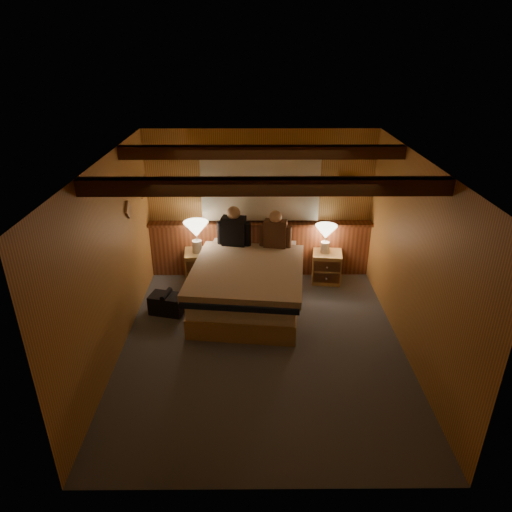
{
  "coord_description": "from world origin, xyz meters",
  "views": [
    {
      "loc": [
        -0.11,
        -4.85,
        3.57
      ],
      "look_at": [
        -0.08,
        0.4,
        1.1
      ],
      "focal_mm": 32.0,
      "sensor_mm": 36.0,
      "label": 1
    }
  ],
  "objects_px": {
    "nightstand_left": "(201,267)",
    "nightstand_right": "(326,267)",
    "bed": "(248,285)",
    "duffel_bag": "(167,304)",
    "person_right": "(275,232)",
    "person_left": "(234,229)",
    "lamp_right": "(326,234)",
    "lamp_left": "(196,231)"
  },
  "relations": [
    {
      "from": "person_left",
      "to": "duffel_bag",
      "type": "bearing_deg",
      "value": -126.09
    },
    {
      "from": "lamp_left",
      "to": "nightstand_right",
      "type": "bearing_deg",
      "value": 0.61
    },
    {
      "from": "lamp_left",
      "to": "lamp_right",
      "type": "distance_m",
      "value": 2.04
    },
    {
      "from": "lamp_right",
      "to": "person_left",
      "type": "relative_size",
      "value": 0.69
    },
    {
      "from": "person_right",
      "to": "duffel_bag",
      "type": "height_order",
      "value": "person_right"
    },
    {
      "from": "person_right",
      "to": "nightstand_left",
      "type": "bearing_deg",
      "value": -174.07
    },
    {
      "from": "nightstand_right",
      "to": "lamp_left",
      "type": "bearing_deg",
      "value": -172.23
    },
    {
      "from": "bed",
      "to": "person_left",
      "type": "distance_m",
      "value": 0.96
    },
    {
      "from": "bed",
      "to": "duffel_bag",
      "type": "distance_m",
      "value": 1.21
    },
    {
      "from": "nightstand_left",
      "to": "nightstand_right",
      "type": "distance_m",
      "value": 2.04
    },
    {
      "from": "duffel_bag",
      "to": "person_left",
      "type": "bearing_deg",
      "value": 58.06
    },
    {
      "from": "nightstand_right",
      "to": "lamp_right",
      "type": "relative_size",
      "value": 1.12
    },
    {
      "from": "person_left",
      "to": "duffel_bag",
      "type": "distance_m",
      "value": 1.53
    },
    {
      "from": "nightstand_right",
      "to": "person_left",
      "type": "bearing_deg",
      "value": -171.14
    },
    {
      "from": "nightstand_left",
      "to": "nightstand_right",
      "type": "xyz_separation_m",
      "value": [
        2.04,
        0.01,
        -0.01
      ]
    },
    {
      "from": "lamp_right",
      "to": "person_right",
      "type": "bearing_deg",
      "value": -169.16
    },
    {
      "from": "lamp_right",
      "to": "person_right",
      "type": "xyz_separation_m",
      "value": [
        -0.81,
        -0.15,
        0.09
      ]
    },
    {
      "from": "person_left",
      "to": "lamp_left",
      "type": "bearing_deg",
      "value": -172.27
    },
    {
      "from": "bed",
      "to": "lamp_left",
      "type": "height_order",
      "value": "lamp_left"
    },
    {
      "from": "nightstand_left",
      "to": "lamp_left",
      "type": "height_order",
      "value": "lamp_left"
    },
    {
      "from": "lamp_right",
      "to": "nightstand_left",
      "type": "bearing_deg",
      "value": -178.69
    },
    {
      "from": "duffel_bag",
      "to": "nightstand_left",
      "type": "bearing_deg",
      "value": 81.26
    },
    {
      "from": "lamp_left",
      "to": "person_right",
      "type": "height_order",
      "value": "person_right"
    },
    {
      "from": "lamp_right",
      "to": "duffel_bag",
      "type": "relative_size",
      "value": 0.85
    },
    {
      "from": "nightstand_right",
      "to": "lamp_right",
      "type": "height_order",
      "value": "lamp_right"
    },
    {
      "from": "lamp_left",
      "to": "person_left",
      "type": "distance_m",
      "value": 0.59
    },
    {
      "from": "nightstand_left",
      "to": "lamp_left",
      "type": "distance_m",
      "value": 0.63
    },
    {
      "from": "bed",
      "to": "lamp_right",
      "type": "xyz_separation_m",
      "value": [
        1.22,
        0.81,
        0.47
      ]
    },
    {
      "from": "lamp_right",
      "to": "person_left",
      "type": "bearing_deg",
      "value": -176.92
    },
    {
      "from": "bed",
      "to": "lamp_left",
      "type": "xyz_separation_m",
      "value": [
        -0.82,
        0.75,
        0.54
      ]
    },
    {
      "from": "bed",
      "to": "nightstand_right",
      "type": "xyz_separation_m",
      "value": [
        1.27,
        0.78,
        -0.1
      ]
    },
    {
      "from": "bed",
      "to": "lamp_right",
      "type": "height_order",
      "value": "lamp_right"
    },
    {
      "from": "nightstand_right",
      "to": "person_right",
      "type": "relative_size",
      "value": 0.83
    },
    {
      "from": "nightstand_left",
      "to": "person_right",
      "type": "distance_m",
      "value": 1.36
    },
    {
      "from": "bed",
      "to": "nightstand_left",
      "type": "xyz_separation_m",
      "value": [
        -0.78,
        0.76,
        -0.09
      ]
    },
    {
      "from": "person_left",
      "to": "nightstand_left",
      "type": "bearing_deg",
      "value": -173.48
    },
    {
      "from": "person_left",
      "to": "person_right",
      "type": "xyz_separation_m",
      "value": [
        0.64,
        -0.08,
        -0.02
      ]
    },
    {
      "from": "lamp_left",
      "to": "lamp_right",
      "type": "height_order",
      "value": "lamp_left"
    },
    {
      "from": "person_right",
      "to": "bed",
      "type": "bearing_deg",
      "value": -111.28
    },
    {
      "from": "bed",
      "to": "person_left",
      "type": "xyz_separation_m",
      "value": [
        -0.23,
        0.73,
        0.58
      ]
    },
    {
      "from": "nightstand_left",
      "to": "duffel_bag",
      "type": "height_order",
      "value": "nightstand_left"
    },
    {
      "from": "nightstand_left",
      "to": "lamp_right",
      "type": "bearing_deg",
      "value": -4.42
    }
  ]
}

